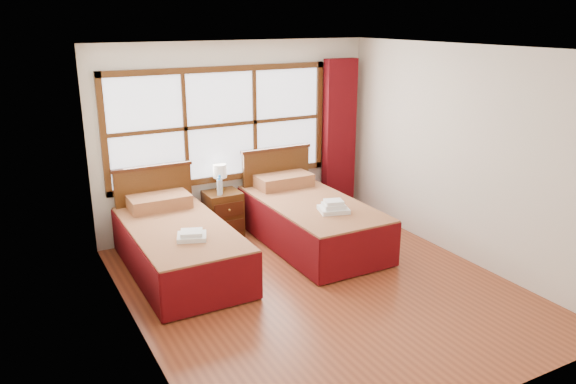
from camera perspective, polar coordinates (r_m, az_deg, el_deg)
floor at (r=6.36m, az=3.34°, el=-9.71°), size 4.50×4.50×0.00m
ceiling at (r=5.67m, az=3.81°, el=14.36°), size 4.50×4.50×0.00m
wall_back at (r=7.83m, az=-5.20°, el=5.57°), size 4.00×0.00×4.00m
wall_left at (r=5.16m, az=-15.67°, el=-1.32°), size 0.00×4.50×4.50m
wall_right at (r=7.12m, az=17.39°, el=3.64°), size 0.00×4.50×4.50m
window at (r=7.66m, az=-6.86°, el=6.78°), size 3.16×0.06×1.56m
curtain at (r=8.48m, az=5.21°, el=5.59°), size 0.50×0.16×2.30m
bed_left at (r=6.76m, az=-11.08°, el=-5.29°), size 1.10×2.14×1.08m
bed_right at (r=7.43m, az=2.18°, el=-2.74°), size 1.15×2.22×1.12m
nightstand at (r=7.74m, az=-6.60°, el=-2.21°), size 0.47×0.46×0.63m
towels_left at (r=6.23m, az=-9.76°, el=-4.37°), size 0.39×0.37×0.09m
towels_right at (r=6.93m, az=4.65°, el=-1.54°), size 0.42×0.39×0.15m
lamp at (r=7.68m, az=-6.94°, el=2.05°), size 0.18×0.18×0.36m
bottle_near at (r=7.53m, az=-6.93°, el=0.67°), size 0.07×0.07×0.26m
bottle_far at (r=7.49m, az=-7.00°, el=0.49°), size 0.06×0.06×0.24m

